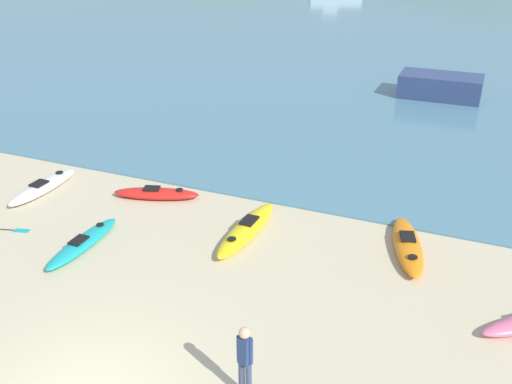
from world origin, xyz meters
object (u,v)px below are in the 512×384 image
kayak_on_sand_3 (43,187)px  kayak_on_sand_2 (408,245)px  moored_boat_2 (440,86)px  kayak_on_sand_5 (156,194)px  person_near_foreground (245,358)px  kayak_on_sand_0 (83,243)px  kayak_on_sand_1 (247,229)px

kayak_on_sand_3 → kayak_on_sand_2: bearing=4.1°
kayak_on_sand_3 → moored_boat_2: 18.95m
kayak_on_sand_5 → person_near_foreground: person_near_foreground is taller
kayak_on_sand_0 → moored_boat_2: (6.99, 18.23, 0.46)m
kayak_on_sand_0 → kayak_on_sand_2: 8.77m
kayak_on_sand_0 → moored_boat_2: bearing=69.0°
kayak_on_sand_2 → kayak_on_sand_3: kayak_on_sand_2 is taller
kayak_on_sand_1 → kayak_on_sand_3: size_ratio=1.14×
kayak_on_sand_3 → kayak_on_sand_0: bearing=-35.1°
kayak_on_sand_1 → person_near_foreground: size_ratio=2.16×
moored_boat_2 → person_near_foreground: bearing=-91.9°
person_near_foreground → kayak_on_sand_0: bearing=152.4°
kayak_on_sand_2 → kayak_on_sand_3: 11.62m
kayak_on_sand_3 → person_near_foreground: bearing=-30.4°
kayak_on_sand_1 → kayak_on_sand_2: 4.42m
kayak_on_sand_2 → person_near_foreground: person_near_foreground is taller
moored_boat_2 → kayak_on_sand_3: bearing=-123.4°
kayak_on_sand_0 → kayak_on_sand_5: bearing=86.2°
kayak_on_sand_3 → person_near_foreground: 11.29m
person_near_foreground → moored_boat_2: (0.72, 21.51, -0.31)m
kayak_on_sand_3 → person_near_foreground: size_ratio=1.90×
kayak_on_sand_0 → kayak_on_sand_2: size_ratio=0.92×
kayak_on_sand_3 → kayak_on_sand_5: (3.67, 0.99, 0.00)m
kayak_on_sand_0 → kayak_on_sand_5: size_ratio=1.07×
kayak_on_sand_0 → kayak_on_sand_1: bearing=31.9°
kayak_on_sand_5 → person_near_foreground: size_ratio=1.75×
kayak_on_sand_0 → kayak_on_sand_5: kayak_on_sand_5 is taller
kayak_on_sand_2 → person_near_foreground: size_ratio=2.02×
kayak_on_sand_0 → person_near_foreground: (6.28, -3.28, 0.77)m
kayak_on_sand_1 → kayak_on_sand_3: (-7.26, 0.04, -0.02)m
kayak_on_sand_5 → moored_boat_2: bearing=65.5°
kayak_on_sand_3 → moored_boat_2: bearing=56.6°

